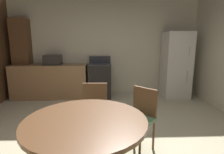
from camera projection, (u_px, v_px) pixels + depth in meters
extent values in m
plane|color=beige|center=(104.00, 153.00, 2.47)|extent=(14.00, 14.00, 0.00)
cube|color=beige|center=(104.00, 47.00, 5.11)|extent=(5.51, 0.12, 2.70)
cube|color=#9E754C|center=(51.00, 81.00, 4.84)|extent=(1.97, 0.60, 0.90)
cube|color=brown|center=(23.00, 58.00, 4.87)|extent=(0.44, 0.36, 2.10)
cube|color=black|center=(100.00, 81.00, 4.89)|extent=(0.60, 0.60, 0.90)
cube|color=#38383D|center=(100.00, 64.00, 4.80)|extent=(0.60, 0.60, 0.02)
cube|color=#38383D|center=(100.00, 59.00, 5.06)|extent=(0.60, 0.04, 0.18)
cube|color=silver|center=(176.00, 65.00, 4.83)|extent=(0.68, 0.66, 1.76)
cylinder|color=#B2B2B7|center=(189.00, 51.00, 4.43)|extent=(0.02, 0.02, 0.22)
cylinder|color=#B2B2B7|center=(187.00, 76.00, 4.56)|extent=(0.02, 0.02, 0.30)
cube|color=#2D2B28|center=(53.00, 60.00, 4.73)|extent=(0.44, 0.32, 0.26)
cylinder|color=brown|center=(86.00, 121.00, 1.77)|extent=(1.22, 1.22, 0.04)
cylinder|color=brown|center=(140.00, 145.00, 2.28)|extent=(0.03, 0.03, 0.43)
cylinder|color=brown|center=(120.00, 136.00, 2.50)|extent=(0.03, 0.03, 0.43)
cylinder|color=brown|center=(154.00, 135.00, 2.52)|extent=(0.03, 0.03, 0.43)
cylinder|color=brown|center=(134.00, 127.00, 2.75)|extent=(0.03, 0.03, 0.43)
cube|color=#4C704C|center=(137.00, 120.00, 2.47)|extent=(0.57, 0.57, 0.05)
cube|color=brown|center=(145.00, 102.00, 2.55)|extent=(0.29, 0.29, 0.42)
cylinder|color=brown|center=(105.00, 133.00, 2.58)|extent=(0.03, 0.03, 0.43)
cylinder|color=brown|center=(82.00, 133.00, 2.58)|extent=(0.03, 0.03, 0.43)
cylinder|color=brown|center=(106.00, 122.00, 2.92)|extent=(0.03, 0.03, 0.43)
cylinder|color=brown|center=(85.00, 122.00, 2.91)|extent=(0.03, 0.03, 0.43)
cube|color=#4C704C|center=(94.00, 113.00, 2.70)|extent=(0.41, 0.41, 0.05)
cube|color=brown|center=(95.00, 96.00, 2.84)|extent=(0.38, 0.05, 0.42)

